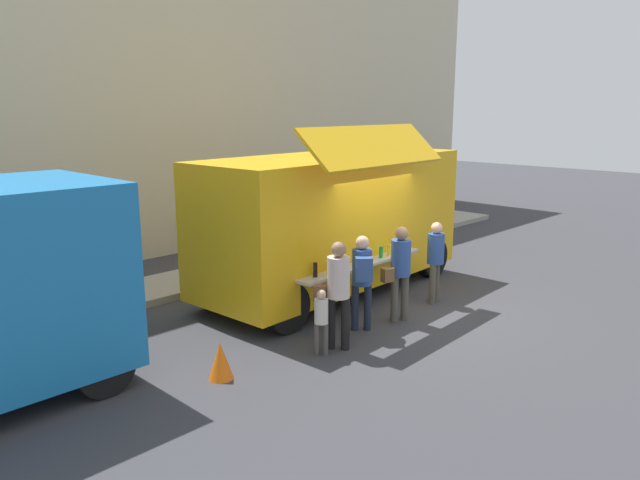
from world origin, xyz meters
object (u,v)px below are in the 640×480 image
at_px(trash_bin, 379,227).
at_px(customer_rear_waiting, 337,286).
at_px(food_truck_main, 334,218).
at_px(customer_front_ordering, 400,266).
at_px(child_near_queue, 321,316).
at_px(traffic_cone_orange, 221,361).
at_px(customer_mid_with_backpack, 362,274).
at_px(customer_extra_browsing, 436,255).

xyz_separation_m(trash_bin, customer_rear_waiting, (-6.69, -4.50, 0.60)).
distance_m(food_truck_main, customer_front_ordering, 2.24).
bearing_deg(customer_rear_waiting, child_near_queue, 143.79).
bearing_deg(food_truck_main, customer_front_ordering, -106.59).
relative_size(traffic_cone_orange, customer_mid_with_backpack, 0.32).
bearing_deg(food_truck_main, traffic_cone_orange, -160.52).
relative_size(customer_mid_with_backpack, customer_extra_browsing, 1.04).
relative_size(food_truck_main, customer_rear_waiting, 3.52).
height_order(trash_bin, customer_rear_waiting, customer_rear_waiting).
xyz_separation_m(food_truck_main, customer_rear_waiting, (-2.27, -2.18, -0.52)).
bearing_deg(customer_extra_browsing, traffic_cone_orange, 73.81).
relative_size(traffic_cone_orange, customer_front_ordering, 0.31).
bearing_deg(customer_extra_browsing, trash_bin, -53.39).
xyz_separation_m(customer_extra_browsing, child_near_queue, (-3.48, -0.20, -0.34)).
distance_m(traffic_cone_orange, customer_front_ordering, 3.82).
height_order(trash_bin, customer_extra_browsing, customer_extra_browsing).
bearing_deg(trash_bin, customer_rear_waiting, -146.06).
bearing_deg(customer_rear_waiting, trash_bin, 1.33).
relative_size(customer_front_ordering, customer_rear_waiting, 0.99).
bearing_deg(customer_front_ordering, child_near_queue, 107.66).
bearing_deg(customer_front_ordering, trash_bin, -31.86).
xyz_separation_m(customer_mid_with_backpack, customer_rear_waiting, (-0.89, -0.24, 0.02)).
relative_size(food_truck_main, customer_mid_with_backpack, 3.70).
bearing_deg(trash_bin, child_near_queue, -147.52).
bearing_deg(customer_mid_with_backpack, customer_extra_browsing, -47.41).
height_order(traffic_cone_orange, customer_mid_with_backpack, customer_mid_with_backpack).
relative_size(customer_mid_with_backpack, child_near_queue, 1.58).
distance_m(food_truck_main, customer_mid_with_backpack, 2.44).
height_order(food_truck_main, customer_front_ordering, food_truck_main).
xyz_separation_m(customer_front_ordering, customer_mid_with_backpack, (-0.85, 0.17, -0.01)).
height_order(customer_front_ordering, customer_mid_with_backpack, customer_front_ordering).
height_order(food_truck_main, child_near_queue, food_truck_main).
bearing_deg(trash_bin, customer_mid_with_backpack, -143.69).
bearing_deg(food_truck_main, customer_extra_browsing, -68.85).
height_order(trash_bin, child_near_queue, child_near_queue).
bearing_deg(customer_front_ordering, customer_extra_browsing, -67.36).
bearing_deg(customer_extra_browsing, food_truck_main, 10.19).
bearing_deg(food_truck_main, trash_bin, 25.02).
distance_m(food_truck_main, child_near_queue, 3.52).
height_order(trash_bin, customer_mid_with_backpack, customer_mid_with_backpack).
bearing_deg(child_near_queue, customer_mid_with_backpack, -29.87).
distance_m(food_truck_main, trash_bin, 5.12).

